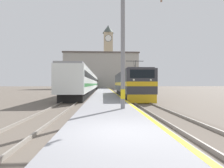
% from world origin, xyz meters
% --- Properties ---
extents(ground_plane, '(200.00, 200.00, 0.00)m').
position_xyz_m(ground_plane, '(0.00, 30.00, 0.00)').
color(ground_plane, '#60564C').
extents(platform, '(3.68, 140.00, 0.37)m').
position_xyz_m(platform, '(0.00, 25.00, 0.18)').
color(platform, gray).
rests_on(platform, ground).
extents(rail_track_near, '(2.84, 140.00, 0.16)m').
position_xyz_m(rail_track_near, '(3.28, 25.00, 0.03)').
color(rail_track_near, '#60564C').
rests_on(rail_track_near, ground).
extents(rail_track_far, '(2.83, 140.00, 0.16)m').
position_xyz_m(rail_track_far, '(-3.56, 25.00, 0.03)').
color(rail_track_far, '#60564C').
rests_on(rail_track_far, ground).
extents(locomotive_train, '(2.92, 15.22, 4.52)m').
position_xyz_m(locomotive_train, '(3.28, 17.87, 1.82)').
color(locomotive_train, black).
rests_on(locomotive_train, ground).
extents(passenger_train, '(2.92, 51.22, 3.97)m').
position_xyz_m(passenger_train, '(-3.56, 35.95, 2.14)').
color(passenger_train, black).
rests_on(passenger_train, ground).
extents(catenary_mast, '(2.73, 0.29, 7.92)m').
position_xyz_m(catenary_mast, '(0.94, 5.13, 4.30)').
color(catenary_mast, gray).
rests_on(catenary_mast, platform).
extents(clock_tower, '(5.14, 5.14, 29.30)m').
position_xyz_m(clock_tower, '(2.23, 75.93, 15.52)').
color(clock_tower, tan).
rests_on(clock_tower, ground).
extents(station_building, '(29.11, 8.28, 14.07)m').
position_xyz_m(station_building, '(-0.89, 63.70, 7.06)').
color(station_building, '#A8A399').
rests_on(station_building, ground).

